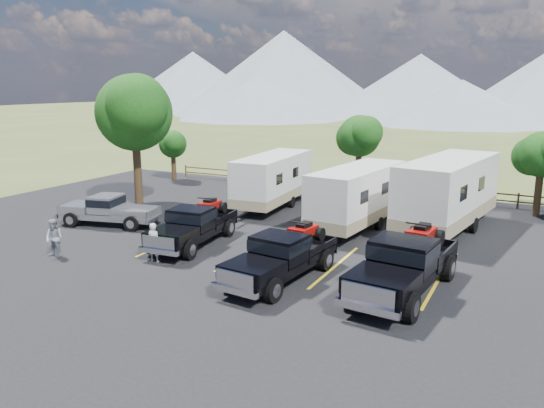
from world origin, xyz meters
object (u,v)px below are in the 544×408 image
at_px(trailer_right, 448,193).
at_px(person_a, 154,242).
at_px(person_b, 54,238).
at_px(pickup_silver, 109,210).
at_px(tree_big_nw, 134,113).
at_px(trailer_center, 358,197).
at_px(rig_left, 194,224).
at_px(rig_center, 283,255).
at_px(rig_right, 405,263).
at_px(trailer_left, 273,180).

height_order(trailer_right, person_a, trailer_right).
bearing_deg(person_b, pickup_silver, 101.15).
distance_m(tree_big_nw, trailer_center, 14.04).
xyz_separation_m(tree_big_nw, pickup_silver, (1.81, -4.35, -4.73)).
bearing_deg(tree_big_nw, rig_left, -33.46).
bearing_deg(rig_left, trailer_right, 32.29).
distance_m(rig_center, trailer_center, 8.29).
relative_size(tree_big_nw, rig_left, 1.31).
height_order(trailer_right, pickup_silver, trailer_right).
bearing_deg(rig_center, rig_left, 164.87).
distance_m(pickup_silver, person_b, 5.26).
bearing_deg(rig_center, tree_big_nw, 157.47).
height_order(rig_left, rig_center, rig_center).
distance_m(rig_left, rig_right, 10.02).
height_order(tree_big_nw, rig_right, tree_big_nw).
height_order(tree_big_nw, trailer_center, tree_big_nw).
xyz_separation_m(trailer_left, person_b, (-3.95, -12.65, -0.80)).
bearing_deg(trailer_right, trailer_left, -175.00).
bearing_deg(person_a, person_b, 17.37).
relative_size(tree_big_nw, pickup_silver, 1.42).
xyz_separation_m(rig_center, trailer_right, (4.30, 9.91, 0.95)).
xyz_separation_m(tree_big_nw, trailer_right, (17.57, 2.65, -3.66)).
height_order(rig_left, pickup_silver, rig_left).
distance_m(rig_center, pickup_silver, 11.82).
relative_size(rig_center, trailer_right, 0.58).
bearing_deg(pickup_silver, tree_big_nw, -171.27).
relative_size(rig_left, trailer_left, 0.67).
relative_size(rig_center, person_a, 3.67).
xyz_separation_m(rig_left, trailer_left, (-0.25, 8.42, 0.68)).
xyz_separation_m(tree_big_nw, person_a, (7.67, -7.87, -4.73)).
bearing_deg(rig_right, rig_center, -163.37).
xyz_separation_m(trailer_right, person_a, (-9.90, -10.52, -1.07)).
distance_m(rig_left, trailer_center, 8.40).
distance_m(rig_center, person_a, 5.63).
height_order(rig_left, trailer_right, trailer_right).
bearing_deg(trailer_left, rig_right, -47.51).
bearing_deg(rig_left, rig_right, -13.47).
bearing_deg(pickup_silver, rig_left, 68.88).
bearing_deg(tree_big_nw, rig_right, -19.99).
bearing_deg(trailer_right, pickup_silver, -147.25).
bearing_deg(person_a, rig_left, -92.73).
bearing_deg(trailer_center, pickup_silver, -148.80).
xyz_separation_m(trailer_center, trailer_right, (4.12, 1.65, 0.26)).
height_order(rig_right, pickup_silver, rig_right).
relative_size(rig_center, person_b, 3.70).
bearing_deg(rig_left, person_b, -140.68).
distance_m(tree_big_nw, rig_right, 19.30).
relative_size(rig_left, person_b, 3.66).
distance_m(trailer_right, person_a, 14.49).
bearing_deg(rig_right, trailer_center, 125.22).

